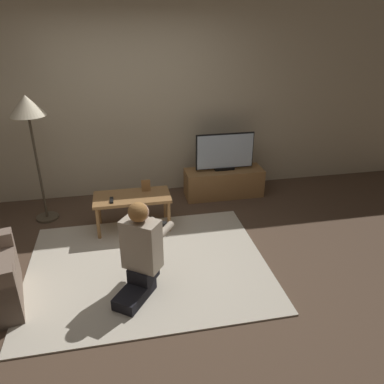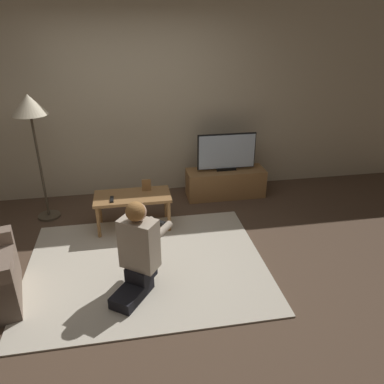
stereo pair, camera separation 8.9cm
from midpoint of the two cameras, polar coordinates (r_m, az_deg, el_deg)
ground_plane at (r=4.05m, az=-6.27°, el=-11.10°), size 10.00×10.00×0.00m
wall_back at (r=5.31m, az=-8.56°, el=13.16°), size 10.00×0.06×2.60m
rug at (r=4.05m, az=-6.28°, el=-11.01°), size 2.47×1.96×0.02m
tv_stand at (r=5.43m, az=5.58°, el=1.38°), size 1.12×0.38×0.40m
tv at (r=5.26m, az=5.78°, el=6.09°), size 0.83×0.08×0.53m
coffee_table at (r=4.55m, az=-8.48°, el=-1.08°), size 0.91×0.44×0.44m
floor_lamp at (r=4.79m, az=-22.93°, el=11.01°), size 0.41×0.41×1.59m
person_kneeling at (r=3.49m, az=-7.44°, el=-8.65°), size 0.66×0.79×0.93m
picture_frame at (r=4.59m, az=-6.41°, el=1.05°), size 0.11×0.01×0.15m
remote at (r=4.45m, az=-11.56°, el=-1.10°), size 0.04×0.15×0.02m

